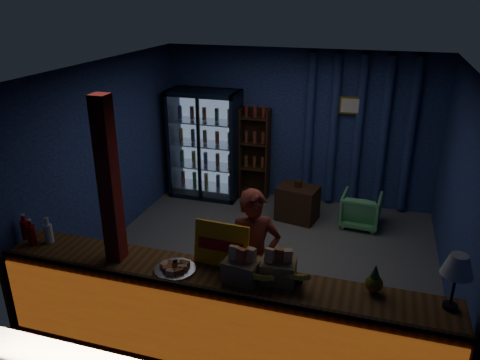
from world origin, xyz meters
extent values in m
plane|color=#515154|center=(0.00, 0.00, 0.00)|extent=(4.60, 4.60, 0.00)
plane|color=navy|center=(0.00, 2.20, 1.30)|extent=(4.60, 0.00, 4.60)
plane|color=navy|center=(0.00, -2.20, 1.30)|extent=(4.60, 0.00, 4.60)
plane|color=navy|center=(-2.30, 0.00, 1.30)|extent=(0.00, 4.40, 4.40)
plane|color=navy|center=(2.30, 0.00, 1.30)|extent=(0.00, 4.40, 4.40)
plane|color=#472D19|center=(0.00, 0.00, 2.60)|extent=(4.60, 4.60, 0.00)
cube|color=brown|center=(0.00, -1.90, 0.47)|extent=(4.40, 0.55, 0.95)
cube|color=red|center=(0.00, -2.19, 0.47)|extent=(4.35, 0.02, 0.81)
cube|color=#332010|center=(0.00, -2.17, 0.97)|extent=(4.40, 0.04, 0.04)
cube|color=maroon|center=(-1.05, -1.90, 1.30)|extent=(0.16, 0.16, 2.60)
cube|color=black|center=(-1.55, 2.12, 0.95)|extent=(1.20, 0.06, 1.90)
cube|color=black|center=(-2.12, 1.85, 0.95)|extent=(0.06, 0.60, 1.90)
cube|color=black|center=(-0.98, 1.85, 0.95)|extent=(0.06, 0.60, 1.90)
cube|color=black|center=(-1.55, 1.85, 1.86)|extent=(1.20, 0.60, 0.08)
cube|color=black|center=(-1.55, 1.85, 0.04)|extent=(1.20, 0.60, 0.08)
cube|color=#99B2D8|center=(-1.55, 2.07, 0.95)|extent=(1.08, 0.02, 1.74)
cube|color=white|center=(-1.55, 1.57, 0.95)|extent=(1.12, 0.02, 1.78)
cube|color=black|center=(-1.55, 1.55, 0.95)|extent=(0.05, 0.05, 1.80)
cube|color=silver|center=(-1.55, 1.85, 0.17)|extent=(1.08, 0.48, 0.02)
cylinder|color=#9F3416|center=(-2.00, 1.85, 0.30)|extent=(0.07, 0.07, 0.22)
cylinder|color=#1B6E23|center=(-1.77, 1.85, 0.30)|extent=(0.07, 0.07, 0.22)
cylinder|color=#AB7F1A|center=(-1.55, 1.85, 0.30)|extent=(0.07, 0.07, 0.22)
cylinder|color=navy|center=(-1.32, 1.85, 0.30)|extent=(0.07, 0.07, 0.22)
cylinder|color=maroon|center=(-1.10, 1.85, 0.30)|extent=(0.07, 0.07, 0.22)
cube|color=silver|center=(-1.55, 1.85, 0.57)|extent=(1.08, 0.48, 0.02)
cylinder|color=#1B6E23|center=(-2.00, 1.85, 0.70)|extent=(0.07, 0.07, 0.22)
cylinder|color=#AB7F1A|center=(-1.77, 1.85, 0.70)|extent=(0.07, 0.07, 0.22)
cylinder|color=navy|center=(-1.55, 1.85, 0.70)|extent=(0.07, 0.07, 0.22)
cylinder|color=maroon|center=(-1.32, 1.85, 0.70)|extent=(0.07, 0.07, 0.22)
cylinder|color=#9F3416|center=(-1.10, 1.85, 0.70)|extent=(0.07, 0.07, 0.22)
cube|color=silver|center=(-1.55, 1.85, 0.97)|extent=(1.08, 0.48, 0.02)
cylinder|color=#AB7F1A|center=(-2.00, 1.85, 1.10)|extent=(0.07, 0.07, 0.22)
cylinder|color=navy|center=(-1.77, 1.85, 1.10)|extent=(0.07, 0.07, 0.22)
cylinder|color=maroon|center=(-1.55, 1.85, 1.10)|extent=(0.07, 0.07, 0.22)
cylinder|color=#9F3416|center=(-1.32, 1.85, 1.10)|extent=(0.07, 0.07, 0.22)
cylinder|color=#1B6E23|center=(-1.10, 1.85, 1.10)|extent=(0.07, 0.07, 0.22)
cube|color=silver|center=(-1.55, 1.85, 1.37)|extent=(1.08, 0.48, 0.02)
cylinder|color=navy|center=(-2.00, 1.85, 1.50)|extent=(0.07, 0.07, 0.22)
cylinder|color=maroon|center=(-1.77, 1.85, 1.50)|extent=(0.07, 0.07, 0.22)
cylinder|color=#9F3416|center=(-1.55, 1.85, 1.50)|extent=(0.07, 0.07, 0.22)
cylinder|color=#1B6E23|center=(-1.32, 1.85, 1.50)|extent=(0.07, 0.07, 0.22)
cylinder|color=#AB7F1A|center=(-1.10, 1.85, 1.50)|extent=(0.07, 0.07, 0.22)
cube|color=#332010|center=(-0.70, 2.15, 0.80)|extent=(0.50, 0.02, 1.60)
cube|color=#332010|center=(-0.93, 2.02, 0.80)|extent=(0.03, 0.28, 1.60)
cube|color=#332010|center=(-0.46, 2.02, 0.80)|extent=(0.03, 0.28, 1.60)
cube|color=#332010|center=(-0.70, 2.02, 0.10)|extent=(0.46, 0.26, 0.02)
cube|color=#332010|center=(-0.70, 2.02, 0.55)|extent=(0.46, 0.26, 0.02)
cube|color=#332010|center=(-0.70, 2.02, 1.00)|extent=(0.46, 0.26, 0.02)
cube|color=#332010|center=(-0.70, 2.02, 1.45)|extent=(0.46, 0.26, 0.02)
cylinder|color=navy|center=(0.20, 2.14, 1.30)|extent=(0.14, 0.14, 2.50)
cylinder|color=navy|center=(0.60, 2.14, 1.30)|extent=(0.14, 0.14, 2.50)
cylinder|color=navy|center=(1.00, 2.14, 1.30)|extent=(0.14, 0.14, 2.50)
cylinder|color=navy|center=(1.40, 2.14, 1.30)|extent=(0.14, 0.14, 2.50)
cylinder|color=navy|center=(1.80, 2.14, 1.30)|extent=(0.14, 0.14, 2.50)
cube|color=gold|center=(0.85, 2.10, 1.75)|extent=(0.36, 0.03, 0.28)
cube|color=silver|center=(0.85, 2.08, 1.75)|extent=(0.30, 0.01, 0.22)
imported|color=maroon|center=(0.19, -1.26, 0.78)|extent=(0.67, 0.56, 1.56)
imported|color=#59B26E|center=(1.18, 1.43, 0.27)|extent=(0.62, 0.63, 0.54)
cube|color=#332010|center=(0.20, 1.36, 0.28)|extent=(0.69, 0.56, 0.56)
cylinder|color=#332010|center=(0.20, 1.36, 0.62)|extent=(0.11, 0.11, 0.11)
cube|color=#F1A20C|center=(-0.01, -1.71, 1.17)|extent=(0.55, 0.14, 0.44)
cube|color=#AB0B0D|center=(-0.01, -1.73, 1.17)|extent=(0.46, 0.06, 0.11)
cylinder|color=#AB0B0D|center=(-2.20, -1.83, 1.05)|extent=(0.09, 0.09, 0.21)
cylinder|color=#AB0B0D|center=(-2.20, -1.83, 1.20)|extent=(0.04, 0.04, 0.08)
cylinder|color=white|center=(-2.20, -1.83, 1.23)|extent=(0.04, 0.04, 0.02)
cylinder|color=#AB0B0D|center=(-2.05, -1.91, 1.05)|extent=(0.09, 0.09, 0.21)
cylinder|color=#AB0B0D|center=(-2.05, -1.91, 1.20)|extent=(0.04, 0.04, 0.08)
cylinder|color=white|center=(-2.05, -1.91, 1.23)|extent=(0.04, 0.04, 0.02)
cylinder|color=silver|center=(-1.90, -1.83, 1.05)|extent=(0.09, 0.09, 0.21)
cylinder|color=silver|center=(-1.90, -1.83, 1.20)|extent=(0.04, 0.04, 0.08)
cylinder|color=white|center=(-1.90, -1.83, 1.23)|extent=(0.04, 0.04, 0.02)
cube|color=olive|center=(0.25, -1.90, 1.05)|extent=(0.35, 0.30, 0.20)
cube|color=#CA632D|center=(0.18, -1.89, 1.22)|extent=(0.09, 0.07, 0.13)
cube|color=#B75822|center=(0.25, -1.90, 1.22)|extent=(0.09, 0.07, 0.13)
cube|color=#CA632D|center=(0.33, -1.91, 1.22)|extent=(0.09, 0.07, 0.13)
cube|color=olive|center=(0.57, -1.81, 1.05)|extent=(0.33, 0.28, 0.20)
cube|color=#CA632D|center=(0.50, -1.81, 1.22)|extent=(0.09, 0.06, 0.13)
cube|color=#B75822|center=(0.57, -1.81, 1.22)|extent=(0.09, 0.06, 0.13)
cube|color=#CA632D|center=(0.65, -1.80, 1.22)|extent=(0.09, 0.06, 0.13)
cylinder|color=silver|center=(-0.40, -1.94, 0.96)|extent=(0.40, 0.40, 0.02)
cube|color=#CA632D|center=(-0.32, -1.94, 0.99)|extent=(0.09, 0.06, 0.04)
cube|color=#B75822|center=(-0.35, -1.88, 0.99)|extent=(0.11, 0.11, 0.04)
cube|color=#CA632D|center=(-0.40, -1.86, 0.99)|extent=(0.06, 0.09, 0.04)
cube|color=#B75822|center=(-0.46, -1.88, 0.99)|extent=(0.11, 0.11, 0.04)
cube|color=#CA632D|center=(-0.48, -1.94, 0.99)|extent=(0.09, 0.06, 0.04)
cube|color=#B75822|center=(-0.46, -2.00, 0.99)|extent=(0.11, 0.11, 0.04)
cube|color=#CA632D|center=(-0.40, -2.02, 0.99)|extent=(0.06, 0.09, 0.04)
cube|color=#B75822|center=(-0.35, -2.00, 0.99)|extent=(0.11, 0.11, 0.04)
cylinder|color=black|center=(2.05, -1.79, 0.97)|extent=(0.12, 0.12, 0.04)
cylinder|color=black|center=(2.05, -1.79, 1.15)|extent=(0.02, 0.02, 0.36)
cone|color=white|center=(2.05, -1.79, 1.37)|extent=(0.26, 0.26, 0.18)
sphere|color=olive|center=(1.42, -1.74, 1.04)|extent=(0.16, 0.16, 0.16)
cone|color=#20591E|center=(1.42, -1.74, 1.17)|extent=(0.09, 0.09, 0.12)
camera|label=1|loc=(1.31, -5.41, 3.43)|focal=35.00mm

